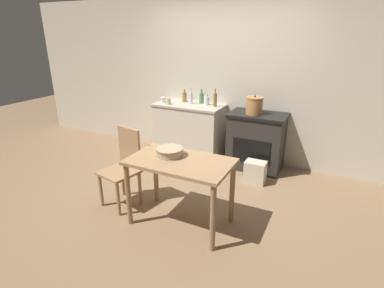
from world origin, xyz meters
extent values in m
plane|color=#896B4C|center=(0.00, 0.00, 0.00)|extent=(14.00, 14.00, 0.00)
cube|color=beige|center=(0.00, 1.58, 1.27)|extent=(8.00, 0.07, 2.55)
cube|color=beige|center=(-0.49, 1.28, 0.43)|extent=(1.11, 0.55, 0.87)
cube|color=#B6AD9C|center=(-0.49, 1.28, 0.88)|extent=(1.14, 0.58, 0.03)
cube|color=#2D2B28|center=(0.65, 1.29, 0.42)|extent=(0.80, 0.52, 0.83)
cube|color=black|center=(0.65, 1.29, 0.85)|extent=(0.84, 0.56, 0.04)
cube|color=black|center=(0.65, 1.02, 0.37)|extent=(0.56, 0.01, 0.35)
cube|color=#A87F56|center=(0.30, -0.50, 0.74)|extent=(1.08, 0.64, 0.03)
cylinder|color=#97724E|center=(-0.19, -0.78, 0.36)|extent=(0.06, 0.06, 0.72)
cylinder|color=#97724E|center=(0.80, -0.78, 0.36)|extent=(0.06, 0.06, 0.72)
cylinder|color=#97724E|center=(-0.19, -0.23, 0.36)|extent=(0.06, 0.06, 0.72)
cylinder|color=#97724E|center=(0.80, -0.23, 0.36)|extent=(0.06, 0.06, 0.72)
cube|color=#A87F56|center=(-0.52, -0.51, 0.44)|extent=(0.48, 0.48, 0.03)
cube|color=#A87F56|center=(-0.49, -0.33, 0.70)|extent=(0.36, 0.11, 0.49)
cylinder|color=#A87F56|center=(-0.72, -0.64, 0.21)|extent=(0.04, 0.04, 0.42)
cylinder|color=#A87F56|center=(-0.40, -0.71, 0.21)|extent=(0.04, 0.04, 0.42)
cylinder|color=#A87F56|center=(-0.65, -0.32, 0.21)|extent=(0.04, 0.04, 0.42)
cylinder|color=#A87F56|center=(-0.33, -0.39, 0.21)|extent=(0.04, 0.04, 0.42)
cube|color=beige|center=(0.79, 0.80, 0.16)|extent=(0.29, 0.20, 0.31)
cylinder|color=#B77A47|center=(0.60, 1.22, 0.99)|extent=(0.24, 0.24, 0.23)
cylinder|color=#B77A47|center=(0.60, 1.22, 1.12)|extent=(0.25, 0.25, 0.02)
sphere|color=black|center=(0.60, 1.22, 1.14)|extent=(0.02, 0.02, 0.02)
cylinder|color=tan|center=(0.15, -0.45, 0.80)|extent=(0.28, 0.28, 0.09)
cylinder|color=tan|center=(0.15, -0.45, 0.84)|extent=(0.30, 0.30, 0.01)
cylinder|color=olive|center=(-0.65, 1.40, 0.98)|extent=(0.07, 0.07, 0.15)
cylinder|color=olive|center=(-0.65, 1.40, 1.08)|extent=(0.03, 0.03, 0.06)
cylinder|color=#517F5B|center=(-0.34, 1.42, 0.98)|extent=(0.07, 0.07, 0.17)
cylinder|color=#517F5B|center=(-0.34, 1.42, 1.10)|extent=(0.03, 0.03, 0.07)
cylinder|color=silver|center=(-0.21, 1.35, 0.97)|extent=(0.08, 0.08, 0.14)
cylinder|color=silver|center=(-0.21, 1.35, 1.06)|extent=(0.03, 0.03, 0.05)
cylinder|color=silver|center=(-0.49, 1.34, 0.99)|extent=(0.06, 0.06, 0.19)
cylinder|color=silver|center=(-0.49, 1.34, 1.13)|extent=(0.02, 0.02, 0.07)
cylinder|color=olive|center=(-0.06, 1.31, 1.00)|extent=(0.06, 0.06, 0.20)
cylinder|color=olive|center=(-0.06, 1.31, 1.14)|extent=(0.02, 0.02, 0.08)
cylinder|color=beige|center=(-0.79, 1.12, 0.95)|extent=(0.07, 0.07, 0.10)
cylinder|color=silver|center=(-0.93, 1.17, 0.95)|extent=(0.09, 0.09, 0.09)
camera|label=1|loc=(1.69, -3.00, 2.00)|focal=28.00mm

